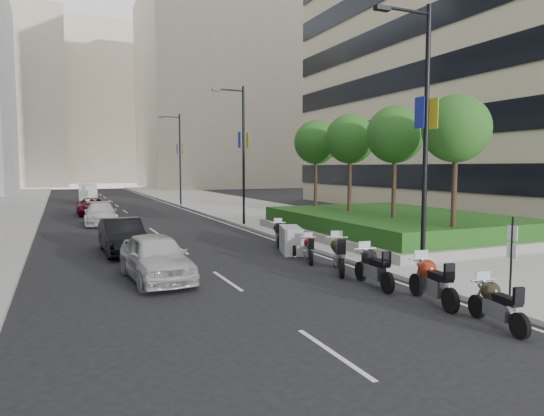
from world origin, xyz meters
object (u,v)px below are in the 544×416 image
motorcycle_5 (291,240)px  delivery_van (88,195)px  car_b (122,236)px  car_c (101,214)px  lamp_post_1 (241,148)px  parking_sign (511,254)px  motorcycle_3 (338,254)px  lamp_post_0 (422,130)px  lamp_post_2 (178,155)px  car_a (156,257)px  motorcycle_6 (278,234)px  motorcycle_1 (432,281)px  motorcycle_0 (496,304)px  car_d (92,207)px  motorcycle_2 (373,267)px  motorcycle_4 (309,249)px

motorcycle_5 → delivery_van: 36.54m
car_b → delivery_van: bearing=88.0°
car_c → lamp_post_1: bearing=-27.2°
parking_sign → delivery_van: (-8.73, 45.72, -0.54)m
motorcycle_3 → parking_sign: bearing=-135.1°
car_b → lamp_post_1: bearing=38.7°
lamp_post_0 → car_b: size_ratio=1.92×
lamp_post_2 → car_a: (-7.83, -30.91, -4.26)m
lamp_post_0 → motorcycle_6: bearing=96.5°
parking_sign → motorcycle_1: (-1.85, 1.04, -0.81)m
lamp_post_0 → car_b: lamp_post_0 is taller
lamp_post_1 → car_b: lamp_post_1 is taller
lamp_post_0 → motorcycle_5: (-1.39, 6.80, -4.46)m
motorcycle_0 → motorcycle_5: bearing=12.5°
lamp_post_1 → car_d: 15.32m
motorcycle_5 → motorcycle_3: bearing=-163.3°
parking_sign → motorcycle_3: size_ratio=1.08×
motorcycle_6 → car_a: car_a is taller
lamp_post_1 → motorcycle_5: size_ratio=4.21×
motorcycle_3 → car_a: car_a is taller
lamp_post_0 → delivery_van: 43.67m
motorcycle_2 → motorcycle_5: 6.45m
car_d → motorcycle_3: bearing=-75.8°
motorcycle_3 → car_b: size_ratio=0.49×
lamp_post_0 → motorcycle_2: bearing=167.4°
lamp_post_2 → car_b: lamp_post_2 is taller
lamp_post_2 → motorcycle_2: lamp_post_2 is taller
car_a → car_c: bearing=88.1°
lamp_post_2 → motorcycle_6: (-1.02, -26.05, -4.47)m
motorcycle_1 → motorcycle_4: size_ratio=1.31×
motorcycle_2 → car_a: bearing=65.3°
lamp_post_2 → car_b: 26.70m
lamp_post_2 → lamp_post_1: bearing=-90.0°
motorcycle_1 → motorcycle_2: 2.33m
car_c → car_d: size_ratio=1.04×
motorcycle_3 → motorcycle_6: bearing=20.9°
lamp_post_1 → delivery_van: (-8.08, 25.72, -4.15)m
lamp_post_1 → car_a: bearing=-121.2°
car_c → car_a: bearing=-85.3°
lamp_post_2 → motorcycle_4: size_ratio=4.86×
lamp_post_2 → motorcycle_4: (-1.50, -30.19, -4.54)m
lamp_post_1 → motorcycle_3: 15.06m
delivery_van → motorcycle_6: bearing=-76.7°
motorcycle_0 → motorcycle_4: (-0.30, 8.99, -0.05)m
motorcycle_1 → car_b: size_ratio=0.52×
car_a → car_d: (-0.60, 24.92, -0.12)m
lamp_post_1 → delivery_van: lamp_post_1 is taller
lamp_post_2 → motorcycle_3: (-1.44, -32.33, -4.41)m
motorcycle_5 → lamp_post_1: bearing=9.6°
delivery_van → motorcycle_3: bearing=-79.1°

